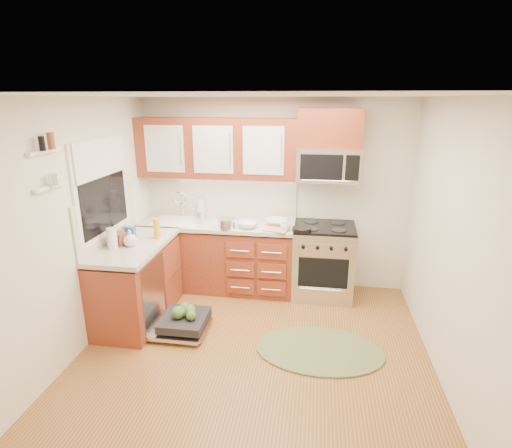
% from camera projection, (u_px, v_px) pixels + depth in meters
% --- Properties ---
extents(floor, '(3.50, 3.50, 0.00)m').
position_uv_depth(floor, '(254.00, 354.00, 4.04)').
color(floor, brown).
rests_on(floor, ground).
extents(ceiling, '(3.50, 3.50, 0.00)m').
position_uv_depth(ceiling, '(253.00, 95.00, 3.29)').
color(ceiling, white).
rests_on(ceiling, ground).
extents(wall_back, '(3.50, 0.04, 2.50)m').
position_uv_depth(wall_back, '(274.00, 195.00, 5.32)').
color(wall_back, beige).
rests_on(wall_back, ground).
extents(wall_front, '(3.50, 0.04, 2.50)m').
position_uv_depth(wall_front, '(198.00, 352.00, 2.01)').
color(wall_front, beige).
rests_on(wall_front, ground).
extents(wall_left, '(0.04, 3.50, 2.50)m').
position_uv_depth(wall_left, '(78.00, 229.00, 3.92)').
color(wall_left, beige).
rests_on(wall_left, ground).
extents(wall_right, '(0.04, 3.50, 2.50)m').
position_uv_depth(wall_right, '(455.00, 248.00, 3.41)').
color(wall_right, beige).
rests_on(wall_right, ground).
extents(base_cabinet_back, '(2.05, 0.60, 0.85)m').
position_uv_depth(base_cabinet_back, '(217.00, 258.00, 5.38)').
color(base_cabinet_back, maroon).
rests_on(base_cabinet_back, ground).
extents(base_cabinet_left, '(0.60, 1.25, 0.85)m').
position_uv_depth(base_cabinet_left, '(137.00, 284.00, 4.62)').
color(base_cabinet_left, maroon).
rests_on(base_cabinet_left, ground).
extents(countertop_back, '(2.07, 0.64, 0.05)m').
position_uv_depth(countertop_back, '(216.00, 224.00, 5.23)').
color(countertop_back, beige).
rests_on(countertop_back, base_cabinet_back).
extents(countertop_left, '(0.64, 1.27, 0.05)m').
position_uv_depth(countertop_left, '(134.00, 246.00, 4.47)').
color(countertop_left, beige).
rests_on(countertop_left, base_cabinet_left).
extents(backsplash_back, '(2.05, 0.02, 0.57)m').
position_uv_depth(backsplash_back, '(221.00, 196.00, 5.42)').
color(backsplash_back, beige).
rests_on(backsplash_back, ground).
extents(backsplash_left, '(0.02, 1.25, 0.57)m').
position_uv_depth(backsplash_left, '(107.00, 218.00, 4.42)').
color(backsplash_left, beige).
rests_on(backsplash_left, ground).
extents(upper_cabinets, '(2.05, 0.35, 0.75)m').
position_uv_depth(upper_cabinets, '(217.00, 148.00, 5.07)').
color(upper_cabinets, maroon).
rests_on(upper_cabinets, ground).
extents(cabinet_over_mw, '(0.76, 0.35, 0.47)m').
position_uv_depth(cabinet_over_mw, '(330.00, 128.00, 4.79)').
color(cabinet_over_mw, maroon).
rests_on(cabinet_over_mw, ground).
extents(range, '(0.76, 0.64, 0.95)m').
position_uv_depth(range, '(323.00, 261.00, 5.15)').
color(range, silver).
rests_on(range, ground).
extents(microwave, '(0.76, 0.38, 0.40)m').
position_uv_depth(microwave, '(328.00, 165.00, 4.89)').
color(microwave, silver).
rests_on(microwave, ground).
extents(sink, '(0.62, 0.50, 0.26)m').
position_uv_depth(sink, '(178.00, 230.00, 5.32)').
color(sink, white).
rests_on(sink, ground).
extents(dishwasher, '(0.70, 0.60, 0.20)m').
position_uv_depth(dishwasher, '(181.00, 323.00, 4.42)').
color(dishwasher, silver).
rests_on(dishwasher, ground).
extents(window, '(0.03, 1.05, 1.05)m').
position_uv_depth(window, '(102.00, 189.00, 4.30)').
color(window, white).
rests_on(window, ground).
extents(window_blind, '(0.02, 0.96, 0.40)m').
position_uv_depth(window_blind, '(100.00, 158.00, 4.20)').
color(window_blind, white).
rests_on(window_blind, ground).
extents(shelf_upper, '(0.04, 0.40, 0.03)m').
position_uv_depth(shelf_upper, '(44.00, 152.00, 3.35)').
color(shelf_upper, white).
rests_on(shelf_upper, ground).
extents(shelf_lower, '(0.04, 0.40, 0.03)m').
position_uv_depth(shelf_lower, '(50.00, 187.00, 3.44)').
color(shelf_lower, white).
rests_on(shelf_lower, ground).
extents(rug, '(1.55, 1.32, 0.02)m').
position_uv_depth(rug, '(319.00, 350.00, 4.09)').
color(rug, olive).
rests_on(rug, ground).
extents(skillet, '(0.31, 0.31, 0.04)m').
position_uv_depth(skillet, '(302.00, 229.00, 4.80)').
color(skillet, black).
rests_on(skillet, range).
extents(stock_pot, '(0.23, 0.23, 0.13)m').
position_uv_depth(stock_pot, '(227.00, 223.00, 4.97)').
color(stock_pot, silver).
rests_on(stock_pot, countertop_back).
extents(cutting_board, '(0.34, 0.26, 0.02)m').
position_uv_depth(cutting_board, '(276.00, 230.00, 4.90)').
color(cutting_board, tan).
rests_on(cutting_board, countertop_back).
extents(canister, '(0.11, 0.11, 0.15)m').
position_uv_depth(canister, '(199.00, 218.00, 5.19)').
color(canister, silver).
rests_on(canister, countertop_back).
extents(paper_towel_roll, '(0.13, 0.13, 0.23)m').
position_uv_depth(paper_towel_roll, '(112.00, 238.00, 4.30)').
color(paper_towel_roll, white).
rests_on(paper_towel_roll, countertop_left).
extents(mustard_bottle, '(0.10, 0.10, 0.24)m').
position_uv_depth(mustard_bottle, '(157.00, 228.00, 4.61)').
color(mustard_bottle, gold).
rests_on(mustard_bottle, countertop_left).
extents(red_bottle, '(0.07, 0.07, 0.22)m').
position_uv_depth(red_bottle, '(113.00, 237.00, 4.34)').
color(red_bottle, '#A3100D').
rests_on(red_bottle, countertop_left).
extents(wooden_box, '(0.16, 0.14, 0.14)m').
position_uv_depth(wooden_box, '(119.00, 239.00, 4.41)').
color(wooden_box, brown).
rests_on(wooden_box, countertop_left).
extents(blue_carton, '(0.11, 0.07, 0.17)m').
position_uv_depth(blue_carton, '(131.00, 234.00, 4.51)').
color(blue_carton, '#2352A4').
rests_on(blue_carton, countertop_left).
extents(bowl_a, '(0.29, 0.29, 0.07)m').
position_uv_depth(bowl_a, '(276.00, 222.00, 5.13)').
color(bowl_a, '#999999').
rests_on(bowl_a, countertop_back).
extents(bowl_b, '(0.31, 0.31, 0.08)m').
position_uv_depth(bowl_b, '(247.00, 225.00, 5.00)').
color(bowl_b, '#999999').
rests_on(bowl_b, countertop_back).
extents(cup, '(0.17, 0.17, 0.10)m').
position_uv_depth(cup, '(286.00, 227.00, 4.90)').
color(cup, '#999999').
rests_on(cup, countertop_back).
extents(soap_bottle_a, '(0.13, 0.13, 0.32)m').
position_uv_depth(soap_bottle_a, '(201.00, 205.00, 5.44)').
color(soap_bottle_a, '#999999').
rests_on(soap_bottle_a, countertop_back).
extents(soap_bottle_b, '(0.11, 0.11, 0.19)m').
position_uv_depth(soap_bottle_b, '(127.00, 229.00, 4.66)').
color(soap_bottle_b, '#999999').
rests_on(soap_bottle_b, countertop_left).
extents(soap_bottle_c, '(0.19, 0.19, 0.19)m').
position_uv_depth(soap_bottle_c, '(130.00, 238.00, 4.37)').
color(soap_bottle_c, '#999999').
rests_on(soap_bottle_c, countertop_left).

